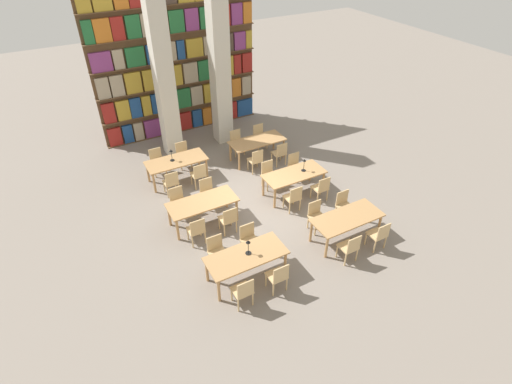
{
  "coord_description": "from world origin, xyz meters",
  "views": [
    {
      "loc": [
        -4.4,
        -8.27,
        7.4
      ],
      "look_at": [
        0.0,
        -0.24,
        0.66
      ],
      "focal_mm": 28.0,
      "sensor_mm": 36.0,
      "label": 1
    }
  ],
  "objects_px": {
    "chair_2": "(278,276)",
    "chair_14": "(321,188)",
    "pillar_center": "(219,61)",
    "chair_6": "(379,235)",
    "reading_table_1": "(347,219)",
    "chair_19": "(183,154)",
    "desk_lamp_0": "(248,245)",
    "chair_15": "(295,166)",
    "chair_3": "(249,239)",
    "pillar_left": "(163,70)",
    "chair_17": "(157,161)",
    "chair_23": "(260,135)",
    "chair_8": "(197,230)",
    "chair_22": "(280,153)",
    "chair_13": "(269,174)",
    "reading_table_4": "(176,162)",
    "desk_lamp_2": "(171,153)",
    "reading_table_5": "(257,143)",
    "chair_20": "(256,160)",
    "chair_12": "(293,197)",
    "chair_5": "(316,215)",
    "reading_table_3": "(294,176)",
    "chair_18": "(199,174)",
    "chair_1": "(217,251)",
    "chair_21": "(237,142)",
    "chair_10": "(228,219)",
    "chair_16": "(171,182)",
    "desk_lamp_1": "(304,163)",
    "chair_0": "(243,291)",
    "chair_4": "(350,247)",
    "chair_7": "(344,205)",
    "reading_table_2": "(202,204)",
    "chair_11": "(208,192)",
    "chair_9": "(178,201)"
  },
  "relations": [
    {
      "from": "chair_13",
      "to": "chair_18",
      "type": "height_order",
      "value": "same"
    },
    {
      "from": "chair_13",
      "to": "reading_table_5",
      "type": "bearing_deg",
      "value": -106.35
    },
    {
      "from": "chair_10",
      "to": "chair_11",
      "type": "xyz_separation_m",
      "value": [
        0.0,
        1.41,
        0.0
      ]
    },
    {
      "from": "pillar_center",
      "to": "chair_4",
      "type": "height_order",
      "value": "pillar_center"
    },
    {
      "from": "chair_5",
      "to": "chair_17",
      "type": "bearing_deg",
      "value": -58.5
    },
    {
      "from": "pillar_left",
      "to": "chair_19",
      "type": "bearing_deg",
      "value": -89.79
    },
    {
      "from": "chair_23",
      "to": "chair_4",
      "type": "bearing_deg",
      "value": 82.04
    },
    {
      "from": "chair_23",
      "to": "chair_2",
      "type": "bearing_deg",
      "value": 64.44
    },
    {
      "from": "desk_lamp_1",
      "to": "chair_0",
      "type": "bearing_deg",
      "value": -140.15
    },
    {
      "from": "desk_lamp_0",
      "to": "chair_13",
      "type": "bearing_deg",
      "value": 52.49
    },
    {
      "from": "chair_8",
      "to": "chair_10",
      "type": "xyz_separation_m",
      "value": [
        0.92,
        0.0,
        0.0
      ]
    },
    {
      "from": "chair_6",
      "to": "chair_5",
      "type": "bearing_deg",
      "value": 124.02
    },
    {
      "from": "chair_17",
      "to": "chair_23",
      "type": "bearing_deg",
      "value": 178.38
    },
    {
      "from": "desk_lamp_0",
      "to": "chair_1",
      "type": "bearing_deg",
      "value": 127.2
    },
    {
      "from": "pillar_center",
      "to": "chair_14",
      "type": "xyz_separation_m",
      "value": [
        0.94,
        -4.91,
        -2.54
      ]
    },
    {
      "from": "chair_5",
      "to": "reading_table_3",
      "type": "relative_size",
      "value": 0.45
    },
    {
      "from": "pillar_left",
      "to": "chair_21",
      "type": "relative_size",
      "value": 6.94
    },
    {
      "from": "chair_15",
      "to": "chair_14",
      "type": "bearing_deg",
      "value": 90.0
    },
    {
      "from": "chair_13",
      "to": "chair_15",
      "type": "distance_m",
      "value": 0.99
    },
    {
      "from": "chair_18",
      "to": "chair_22",
      "type": "distance_m",
      "value": 2.91
    },
    {
      "from": "pillar_center",
      "to": "chair_6",
      "type": "height_order",
      "value": "pillar_center"
    },
    {
      "from": "chair_18",
      "to": "reading_table_5",
      "type": "distance_m",
      "value": 2.49
    },
    {
      "from": "pillar_left",
      "to": "chair_22",
      "type": "distance_m",
      "value": 4.64
    },
    {
      "from": "chair_13",
      "to": "reading_table_4",
      "type": "xyz_separation_m",
      "value": [
        -2.4,
        1.73,
        0.19
      ]
    },
    {
      "from": "chair_3",
      "to": "pillar_left",
      "type": "bearing_deg",
      "value": -89.96
    },
    {
      "from": "chair_3",
      "to": "chair_11",
      "type": "height_order",
      "value": "same"
    },
    {
      "from": "reading_table_2",
      "to": "chair_17",
      "type": "bearing_deg",
      "value": 96.2
    },
    {
      "from": "reading_table_1",
      "to": "chair_19",
      "type": "xyz_separation_m",
      "value": [
        -2.5,
        5.52,
        -0.19
      ]
    },
    {
      "from": "chair_15",
      "to": "chair_16",
      "type": "xyz_separation_m",
      "value": [
        -3.83,
        1.02,
        0.0
      ]
    },
    {
      "from": "chair_5",
      "to": "chair_12",
      "type": "xyz_separation_m",
      "value": [
        -0.11,
        0.98,
        0.0
      ]
    },
    {
      "from": "chair_12",
      "to": "chair_17",
      "type": "distance_m",
      "value": 4.78
    },
    {
      "from": "desk_lamp_0",
      "to": "chair_15",
      "type": "xyz_separation_m",
      "value": [
        3.3,
        3.02,
        -0.54
      ]
    },
    {
      "from": "reading_table_2",
      "to": "chair_18",
      "type": "relative_size",
      "value": 2.21
    },
    {
      "from": "chair_20",
      "to": "chair_23",
      "type": "xyz_separation_m",
      "value": [
        0.93,
        1.41,
        0.0
      ]
    },
    {
      "from": "pillar_left",
      "to": "reading_table_4",
      "type": "relative_size",
      "value": 3.14
    },
    {
      "from": "chair_13",
      "to": "chair_12",
      "type": "bearing_deg",
      "value": 90.0
    },
    {
      "from": "pillar_left",
      "to": "chair_20",
      "type": "height_order",
      "value": "pillar_left"
    },
    {
      "from": "chair_19",
      "to": "chair_12",
      "type": "bearing_deg",
      "value": 116.76
    },
    {
      "from": "chair_17",
      "to": "desk_lamp_2",
      "type": "relative_size",
      "value": 2.17
    },
    {
      "from": "chair_6",
      "to": "chair_22",
      "type": "xyz_separation_m",
      "value": [
        -0.1,
        4.71,
        0.0
      ]
    },
    {
      "from": "pillar_center",
      "to": "reading_table_1",
      "type": "distance_m",
      "value": 7.01
    },
    {
      "from": "chair_9",
      "to": "chair_20",
      "type": "height_order",
      "value": "same"
    },
    {
      "from": "chair_0",
      "to": "desk_lamp_1",
      "type": "height_order",
      "value": "desk_lamp_1"
    },
    {
      "from": "chair_3",
      "to": "desk_lamp_0",
      "type": "height_order",
      "value": "desk_lamp_0"
    },
    {
      "from": "chair_10",
      "to": "chair_18",
      "type": "xyz_separation_m",
      "value": [
        0.12,
        2.4,
        0.0
      ]
    },
    {
      "from": "chair_2",
      "to": "chair_14",
      "type": "xyz_separation_m",
      "value": [
        2.92,
        2.34,
        0.0
      ]
    },
    {
      "from": "reading_table_3",
      "to": "chair_12",
      "type": "bearing_deg",
      "value": -123.76
    },
    {
      "from": "chair_7",
      "to": "chair_13",
      "type": "bearing_deg",
      "value": -65.98
    },
    {
      "from": "chair_14",
      "to": "chair_22",
      "type": "bearing_deg",
      "value": 90.46
    },
    {
      "from": "chair_2",
      "to": "chair_8",
      "type": "relative_size",
      "value": 1.0
    }
  ]
}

